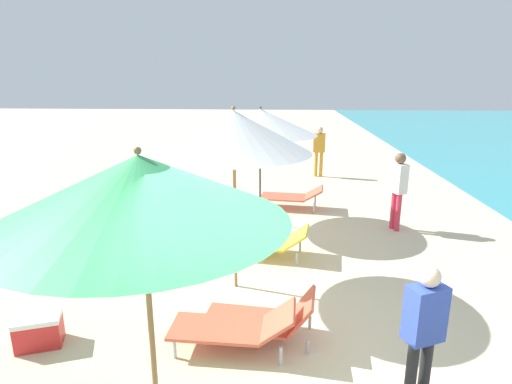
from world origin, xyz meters
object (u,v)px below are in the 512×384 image
lounger_second_inland (263,318)px  lounger_second_shoreside (269,241)px  lounger_farthest_shoreside (292,196)px  person_walking_mid (398,184)px  person_walking_far (424,325)px  person_walking_near (319,146)px  lounger_nearest_shoreside (235,327)px  umbrella_nearest (140,189)px  cooler_box (39,331)px  umbrella_farthest (260,122)px  umbrella_second (234,132)px

lounger_second_inland → lounger_second_shoreside: bearing=-83.4°
lounger_second_shoreside → lounger_farthest_shoreside: (0.49, 2.88, 0.04)m
lounger_second_shoreside → lounger_farthest_shoreside: lounger_farthest_shoreside is taller
person_walking_mid → person_walking_far: (-1.09, -5.06, -0.11)m
person_walking_near → lounger_nearest_shoreside: bearing=-179.1°
umbrella_nearest → lounger_second_shoreside: (0.90, 4.03, -2.04)m
person_walking_near → cooler_box: person_walking_near is taller
lounger_farthest_shoreside → lounger_nearest_shoreside: bearing=88.7°
umbrella_farthest → person_walking_far: size_ratio=1.72×
umbrella_second → person_walking_far: (2.06, -2.33, -1.52)m
lounger_farthest_shoreside → person_walking_near: bearing=-97.9°
person_walking_near → lounger_second_shoreside: bearing=179.2°
lounger_nearest_shoreside → umbrella_farthest: umbrella_farthest is taller
person_walking_near → person_walking_mid: size_ratio=0.98×
umbrella_nearest → person_walking_near: umbrella_nearest is taller
lounger_nearest_shoreside → person_walking_mid: (2.99, 4.30, 0.71)m
lounger_nearest_shoreside → person_walking_far: (1.90, -0.76, 0.60)m
umbrella_nearest → person_walking_near: size_ratio=1.62×
umbrella_second → person_walking_mid: umbrella_second is taller
person_walking_far → umbrella_farthest: bearing=-4.5°
lounger_second_inland → person_walking_near: bearing=-92.5°
umbrella_nearest → lounger_farthest_shoreside: umbrella_nearest is taller
lounger_second_inland → lounger_farthest_shoreside: (0.49, 5.36, 0.07)m
umbrella_second → cooler_box: (-2.24, -1.63, -2.23)m
umbrella_second → person_walking_near: bearing=75.9°
person_walking_near → umbrella_second: bearing=177.6°
lounger_farthest_shoreside → person_walking_mid: 2.65m
umbrella_nearest → umbrella_second: umbrella_second is taller
lounger_nearest_shoreside → person_walking_near: person_walking_near is taller
lounger_nearest_shoreside → person_walking_far: 2.13m
person_walking_mid → person_walking_near: bearing=-97.7°
lounger_nearest_shoreside → person_walking_near: bearing=-98.1°
lounger_second_shoreside → umbrella_nearest: bearing=85.5°
lounger_second_inland → person_walking_far: 2.00m
lounger_second_shoreside → umbrella_second: bearing=75.9°
umbrella_second → person_walking_mid: (3.15, 2.73, -1.41)m
lounger_nearest_shoreside → lounger_second_shoreside: size_ratio=0.98×
lounger_second_shoreside → umbrella_farthest: bearing=-73.6°
lounger_nearest_shoreside → person_walking_far: size_ratio=1.00×
person_walking_mid → cooler_box: bearing=17.4°
lounger_second_inland → person_walking_mid: size_ratio=0.87×
lounger_second_shoreside → person_walking_far: person_walking_far is taller
person_walking_near → person_walking_far: (0.13, -10.01, -0.09)m
umbrella_nearest → lounger_nearest_shoreside: 2.46m
umbrella_second → person_walking_far: bearing=-48.6°
umbrella_nearest → umbrella_second: (0.41, 2.84, 0.09)m
umbrella_nearest → lounger_second_inland: (0.89, 1.55, -2.07)m
umbrella_farthest → person_walking_far: (1.83, -5.25, -1.36)m
lounger_nearest_shoreside → umbrella_nearest: bearing=68.6°
person_walking_near → person_walking_mid: (1.22, -4.94, 0.02)m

